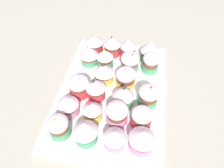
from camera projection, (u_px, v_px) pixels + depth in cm
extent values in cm
cube|color=#B2A899|center=(112.00, 95.00, 66.97)|extent=(180.00, 180.00, 3.00)
cube|color=silver|center=(112.00, 91.00, 65.38)|extent=(46.52, 32.80, 1.20)
cylinder|color=pink|center=(141.00, 144.00, 51.93)|extent=(6.14, 6.14, 2.72)
cylinder|color=brown|center=(142.00, 140.00, 50.30)|extent=(5.75, 5.75, 1.57)
cone|color=silver|center=(143.00, 135.00, 48.40)|extent=(6.73, 6.73, 3.42)
cylinder|color=#D1333D|center=(141.00, 121.00, 56.22)|extent=(5.60, 5.60, 2.65)
cylinder|color=brown|center=(141.00, 117.00, 54.83)|extent=(5.32, 5.32, 1.02)
ellipsoid|color=silver|center=(142.00, 114.00, 53.71)|extent=(5.67, 5.67, 3.18)
cylinder|color=#4C9E6B|center=(147.00, 100.00, 60.79)|extent=(5.60, 5.60, 2.51)
cylinder|color=brown|center=(148.00, 96.00, 59.29)|extent=(5.19, 5.19, 1.42)
ellipsoid|color=silver|center=(149.00, 92.00, 57.81)|extent=(5.96, 5.96, 4.14)
sphere|color=red|center=(151.00, 88.00, 56.33)|extent=(0.78, 0.78, 0.78)
cylinder|color=#4C9E6B|center=(150.00, 67.00, 69.81)|extent=(5.27, 5.27, 2.41)
cylinder|color=brown|center=(150.00, 63.00, 68.32)|extent=(4.77, 4.77, 1.50)
ellipsoid|color=silver|center=(151.00, 59.00, 66.82)|extent=(5.42, 5.42, 4.08)
sphere|color=#EAD64C|center=(153.00, 54.00, 65.44)|extent=(0.92, 0.92, 0.92)
cylinder|color=#4C9E6B|center=(149.00, 56.00, 73.76)|extent=(6.03, 6.03, 2.24)
cylinder|color=brown|center=(149.00, 52.00, 72.43)|extent=(5.61, 5.61, 1.28)
cone|color=silver|center=(150.00, 46.00, 70.55)|extent=(6.51, 6.51, 3.67)
cylinder|color=pink|center=(114.00, 141.00, 52.53)|extent=(5.31, 5.31, 2.31)
cylinder|color=brown|center=(114.00, 138.00, 51.22)|extent=(4.92, 4.92, 1.13)
cone|color=silver|center=(115.00, 135.00, 49.70)|extent=(5.93, 5.93, 2.86)
cylinder|color=pink|center=(117.00, 118.00, 56.82)|extent=(6.01, 6.01, 2.75)
cylinder|color=brown|center=(117.00, 114.00, 55.31)|extent=(5.50, 5.50, 1.24)
ellipsoid|color=silver|center=(117.00, 110.00, 53.92)|extent=(6.02, 6.02, 4.02)
cylinder|color=#4C9E6B|center=(123.00, 100.00, 60.94)|extent=(5.97, 5.97, 2.25)
cylinder|color=brown|center=(123.00, 97.00, 59.62)|extent=(5.33, 5.33, 1.23)
cone|color=silver|center=(124.00, 92.00, 57.71)|extent=(6.22, 6.22, 3.80)
sphere|color=#333338|center=(124.00, 88.00, 56.33)|extent=(1.14, 1.14, 1.14)
cylinder|color=#EFC651|center=(125.00, 82.00, 65.54)|extent=(6.13, 6.13, 2.31)
cylinder|color=brown|center=(126.00, 78.00, 64.14)|extent=(5.70, 5.70, 1.38)
ellipsoid|color=silver|center=(126.00, 74.00, 62.73)|extent=(6.23, 6.23, 3.86)
sphere|color=pink|center=(126.00, 70.00, 61.39)|extent=(0.99, 0.99, 0.99)
cylinder|color=#4C9E6B|center=(130.00, 66.00, 70.10)|extent=(5.69, 5.69, 2.54)
cylinder|color=brown|center=(130.00, 62.00, 68.74)|extent=(5.20, 5.20, 1.03)
ellipsoid|color=silver|center=(130.00, 59.00, 67.47)|extent=(6.30, 6.30, 3.86)
sphere|color=red|center=(132.00, 55.00, 65.91)|extent=(0.74, 0.74, 0.74)
cylinder|color=#D1333D|center=(128.00, 53.00, 74.31)|extent=(5.33, 5.33, 2.72)
cylinder|color=brown|center=(128.00, 49.00, 72.73)|extent=(5.06, 5.06, 1.43)
cone|color=silver|center=(128.00, 44.00, 71.02)|extent=(5.34, 5.34, 3.07)
cylinder|color=#4C9E6B|center=(86.00, 136.00, 53.22)|extent=(5.85, 5.85, 2.74)
cylinder|color=brown|center=(85.00, 133.00, 51.64)|extent=(5.19, 5.19, 1.41)
cone|color=silver|center=(84.00, 127.00, 49.61)|extent=(6.47, 6.47, 3.92)
cylinder|color=#EFC651|center=(93.00, 115.00, 57.74)|extent=(5.25, 5.25, 2.32)
cylinder|color=brown|center=(92.00, 111.00, 56.38)|extent=(4.64, 4.64, 1.25)
cone|color=silver|center=(92.00, 107.00, 54.77)|extent=(5.26, 5.26, 2.99)
sphere|color=red|center=(89.00, 103.00, 53.85)|extent=(1.02, 1.02, 1.02)
cylinder|color=#D1333D|center=(96.00, 94.00, 62.25)|extent=(5.35, 5.35, 2.76)
cylinder|color=brown|center=(96.00, 89.00, 60.64)|extent=(4.99, 4.99, 1.46)
cone|color=silver|center=(95.00, 84.00, 58.87)|extent=(5.97, 5.97, 3.22)
sphere|color=#333338|center=(93.00, 81.00, 57.75)|extent=(1.11, 1.11, 1.11)
cylinder|color=#EFC651|center=(104.00, 78.00, 66.40)|extent=(5.79, 5.79, 2.79)
cylinder|color=brown|center=(104.00, 74.00, 64.88)|extent=(5.29, 5.29, 1.21)
cone|color=silver|center=(104.00, 69.00, 63.26)|extent=(6.45, 6.45, 3.04)
sphere|color=#333338|center=(103.00, 65.00, 62.36)|extent=(0.97, 0.97, 0.97)
cylinder|color=#4C9E6B|center=(105.00, 63.00, 70.96)|extent=(5.50, 5.50, 2.69)
cylinder|color=brown|center=(105.00, 59.00, 69.36)|extent=(5.06, 5.06, 1.50)
cone|color=silver|center=(105.00, 54.00, 67.71)|extent=(5.68, 5.68, 2.84)
sphere|color=#EAD64C|center=(104.00, 51.00, 66.63)|extent=(0.84, 0.84, 0.84)
cylinder|color=#D1333D|center=(112.00, 51.00, 75.35)|extent=(5.93, 5.93, 2.50)
cylinder|color=brown|center=(112.00, 46.00, 73.80)|extent=(5.44, 5.44, 1.56)
cone|color=silver|center=(112.00, 41.00, 71.88)|extent=(6.01, 6.01, 3.50)
sphere|color=#333338|center=(112.00, 37.00, 70.44)|extent=(0.67, 0.67, 0.67)
cylinder|color=#4C9E6B|center=(60.00, 130.00, 54.40)|extent=(5.57, 5.57, 2.67)
cylinder|color=brown|center=(59.00, 127.00, 52.99)|extent=(5.09, 5.09, 1.04)
ellipsoid|color=silver|center=(58.00, 123.00, 51.65)|extent=(5.59, 5.59, 4.16)
sphere|color=#EAD64C|center=(55.00, 120.00, 49.96)|extent=(0.96, 0.96, 0.96)
cylinder|color=pink|center=(69.00, 109.00, 58.84)|extent=(5.71, 5.71, 2.36)
cylinder|color=brown|center=(68.00, 106.00, 57.42)|extent=(5.22, 5.22, 1.39)
cone|color=silver|center=(67.00, 100.00, 55.54)|extent=(6.08, 6.08, 3.56)
sphere|color=pink|center=(66.00, 97.00, 54.17)|extent=(0.92, 0.92, 0.92)
cylinder|color=#D1333D|center=(80.00, 90.00, 63.15)|extent=(6.04, 6.04, 2.69)
cylinder|color=brown|center=(79.00, 87.00, 61.74)|extent=(5.40, 5.40, 1.01)
ellipsoid|color=silver|center=(78.00, 83.00, 60.50)|extent=(6.28, 6.28, 3.76)
sphere|color=pink|center=(80.00, 79.00, 59.09)|extent=(0.69, 0.69, 0.69)
cylinder|color=#4C9E6B|center=(90.00, 60.00, 72.26)|extent=(5.88, 5.88, 2.28)
cylinder|color=brown|center=(89.00, 56.00, 70.96)|extent=(5.57, 5.57, 1.14)
cone|color=silver|center=(89.00, 51.00, 69.13)|extent=(6.51, 6.51, 3.65)
cylinder|color=#D1333D|center=(95.00, 48.00, 76.23)|extent=(5.87, 5.87, 2.66)
cylinder|color=brown|center=(95.00, 44.00, 74.72)|extent=(5.57, 5.57, 1.32)
cone|color=silver|center=(94.00, 39.00, 73.12)|extent=(6.52, 6.52, 2.88)
sphere|color=pink|center=(93.00, 36.00, 71.97)|extent=(0.67, 0.67, 0.67)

